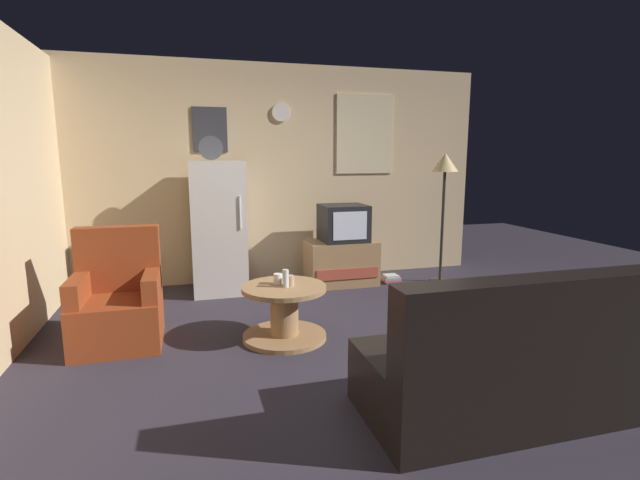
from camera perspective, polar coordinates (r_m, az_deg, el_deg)
The scene contains 13 objects.
ground_plane at distance 3.91m, azimuth 2.71°, elevation -13.20°, with size 12.00×12.00×0.00m, color #2D2833.
wall_with_art at distance 5.97m, azimuth -4.58°, elevation 8.04°, with size 5.20×0.12×2.66m.
fridge at distance 5.46m, azimuth -12.30°, elevation 1.52°, with size 0.60×0.62×1.77m.
tv_stand at distance 5.76m, azimuth 2.55°, elevation -2.74°, with size 0.84×0.53×0.54m.
crt_tv at distance 5.68m, azimuth 2.86°, elevation 2.09°, with size 0.54×0.51×0.44m.
standing_lamp at distance 5.91m, azimuth 14.94°, elevation 7.93°, with size 0.32×0.32×1.59m.
coffee_table at distance 4.06m, azimuth -4.36°, elevation -8.76°, with size 0.72×0.72×0.47m.
wine_glass at distance 3.94m, azimuth -4.21°, elevation -4.68°, with size 0.05×0.05×0.15m, color silver.
mug_ceramic_white at distance 4.04m, azimuth -5.14°, elevation -4.74°, with size 0.08×0.08×0.09m, color silver.
mug_ceramic_tan at distance 3.98m, azimuth -3.71°, elevation -4.96°, with size 0.08×0.08×0.09m, color tan.
armchair at distance 4.29m, azimuth -23.34°, elevation -7.10°, with size 0.68×0.68×0.96m.
couch at distance 3.10m, azimuth 21.97°, elevation -14.08°, with size 1.70×0.80×0.92m.
book_stack at distance 5.92m, azimuth 8.62°, elevation -4.69°, with size 0.21×0.17×0.10m.
Camera 1 is at (-1.14, -3.41, 1.55)m, focal length 26.30 mm.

